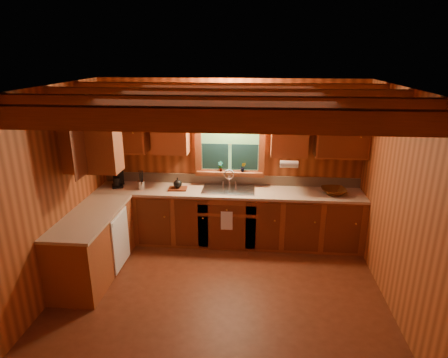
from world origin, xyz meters
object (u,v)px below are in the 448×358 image
sink (228,193)px  cutting_board (178,189)px  wicker_basket (334,191)px  coffee_maker (117,177)px

sink → cutting_board: size_ratio=2.88×
sink → wicker_basket: 1.63m
sink → cutting_board: (-0.80, -0.05, 0.06)m
wicker_basket → sink: bearing=178.5°
coffee_maker → sink: bearing=-24.2°
cutting_board → wicker_basket: size_ratio=0.77×
sink → cutting_board: bearing=-176.7°
coffee_maker → wicker_basket: (3.43, -0.06, -0.10)m
sink → coffee_maker: bearing=179.4°
coffee_maker → wicker_basket: 3.43m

